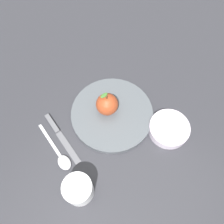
% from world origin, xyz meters
% --- Properties ---
extents(ground_plane, '(2.40, 2.40, 0.00)m').
position_xyz_m(ground_plane, '(0.00, 0.00, 0.00)').
color(ground_plane, '#2D2D33').
extents(dinner_plate, '(0.26, 0.26, 0.02)m').
position_xyz_m(dinner_plate, '(-0.01, -0.02, 0.01)').
color(dinner_plate, '#4C5156').
rests_on(dinner_plate, ground_plane).
extents(apple, '(0.07, 0.07, 0.08)m').
position_xyz_m(apple, '(0.01, -0.02, 0.05)').
color(apple, '#9E3D1E').
rests_on(apple, dinner_plate).
extents(side_bowl, '(0.12, 0.12, 0.03)m').
position_xyz_m(side_bowl, '(-0.18, -0.08, 0.02)').
color(side_bowl, silver).
rests_on(side_bowl, ground_plane).
extents(cup, '(0.08, 0.08, 0.08)m').
position_xyz_m(cup, '(-0.07, 0.22, 0.04)').
color(cup, white).
rests_on(cup, ground_plane).
extents(knife, '(0.18, 0.07, 0.01)m').
position_xyz_m(knife, '(0.09, 0.13, 0.00)').
color(knife, '#59595E').
rests_on(knife, ground_plane).
extents(spoon, '(0.17, 0.07, 0.01)m').
position_xyz_m(spoon, '(0.03, 0.18, 0.01)').
color(spoon, silver).
rests_on(spoon, ground_plane).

